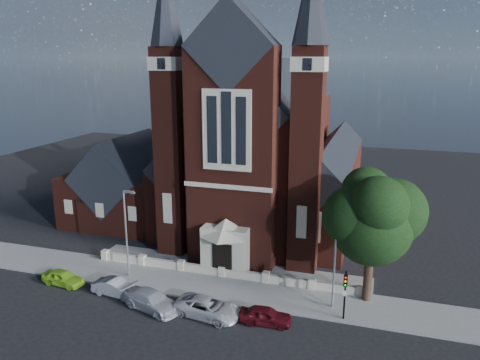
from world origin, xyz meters
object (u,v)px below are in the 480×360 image
at_px(traffic_signal, 345,289).
at_px(car_silver_a, 116,288).
at_px(street_lamp_left, 127,229).
at_px(car_white_suv, 208,308).
at_px(church, 268,153).
at_px(street_tree, 373,221).
at_px(street_lamp_right, 336,254).
at_px(car_dark_red, 266,316).
at_px(parish_hall, 128,187).
at_px(car_silver_b, 152,301).
at_px(car_lime_van, 63,278).

bearing_deg(traffic_signal, car_silver_a, -174.86).
distance_m(street_lamp_left, car_white_suv, 10.60).
height_order(church, street_tree, church).
xyz_separation_m(street_lamp_right, car_dark_red, (-4.54, -3.71, -3.94)).
xyz_separation_m(parish_hall, street_tree, (28.60, -12.29, 2.95)).
distance_m(parish_hall, street_lamp_left, 16.18).
height_order(street_lamp_left, car_white_suv, street_lamp_left).
distance_m(parish_hall, street_tree, 31.27).
height_order(street_lamp_left, car_silver_b, street_lamp_left).
distance_m(car_lime_van, car_white_suv, 13.81).
height_order(street_tree, street_lamp_right, street_tree).
bearing_deg(car_silver_a, car_white_suv, -90.42).
bearing_deg(street_tree, parish_hall, 156.74).
bearing_deg(traffic_signal, street_lamp_left, 175.24).
xyz_separation_m(car_silver_b, car_dark_red, (8.97, 0.63, -0.06)).
bearing_deg(car_silver_b, street_tree, -51.65).
bearing_deg(car_lime_van, car_dark_red, -86.33).
xyz_separation_m(street_lamp_right, car_white_suv, (-8.98, -4.01, -3.87)).
bearing_deg(street_lamp_left, car_dark_red, -15.40).
distance_m(traffic_signal, car_white_suv, 10.36).
bearing_deg(street_tree, church, 126.17).
xyz_separation_m(street_lamp_right, traffic_signal, (0.91, -1.57, -2.02)).
relative_size(church, car_silver_b, 6.97).
relative_size(car_silver_b, car_white_suv, 0.96).
relative_size(traffic_signal, car_lime_van, 1.03).
bearing_deg(church, street_lamp_left, -112.66).
xyz_separation_m(church, parish_hall, (-16.00, -4.94, -4.17)).
bearing_deg(street_lamp_right, car_lime_van, -172.59).
height_order(street_lamp_right, car_silver_a, street_lamp_right).
relative_size(church, street_lamp_right, 4.31).
bearing_deg(car_lime_van, traffic_signal, -80.63).
bearing_deg(parish_hall, street_tree, -23.26).
distance_m(street_tree, car_silver_a, 21.43).
xyz_separation_m(parish_hall, traffic_signal, (27.00, -15.57, -1.43)).
relative_size(street_lamp_left, car_lime_van, 2.09).
bearing_deg(car_dark_red, car_white_suv, 89.50).
bearing_deg(car_silver_b, car_silver_a, 91.60).
height_order(car_lime_van, car_silver_a, car_silver_a).
xyz_separation_m(street_tree, car_lime_van, (-25.26, -4.67, -6.30)).
distance_m(car_white_suv, car_dark_red, 4.45).
height_order(car_silver_b, car_dark_red, car_silver_b).
distance_m(church, car_silver_b, 24.68).
relative_size(street_lamp_right, car_silver_b, 1.61).
height_order(street_lamp_left, street_lamp_right, same).
xyz_separation_m(car_silver_a, car_silver_b, (3.86, -1.11, 0.05)).
xyz_separation_m(traffic_signal, car_white_suv, (-9.89, -2.44, -1.86)).
distance_m(parish_hall, car_silver_b, 22.47).
relative_size(parish_hall, street_tree, 1.14).
bearing_deg(car_silver_b, street_lamp_left, 63.70).
bearing_deg(street_lamp_right, street_lamp_left, 180.00).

